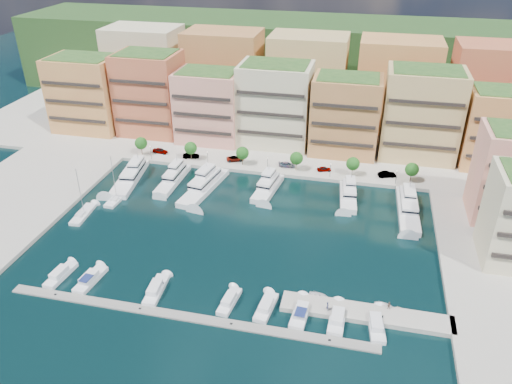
{
  "coord_description": "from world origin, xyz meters",
  "views": [
    {
      "loc": [
        25.64,
        -95.24,
        66.0
      ],
      "look_at": [
        1.62,
        9.4,
        6.0
      ],
      "focal_mm": 35.0,
      "sensor_mm": 36.0,
      "label": 1
    }
  ],
  "objects_px": {
    "sailboat_1": "(83,215)",
    "tender_3": "(398,308)",
    "cruiser_9": "(376,325)",
    "yacht_2": "(205,184)",
    "tree_4": "(353,164)",
    "car_4": "(324,169)",
    "yacht_0": "(131,176)",
    "sailboat_2": "(116,200)",
    "tree_3": "(296,158)",
    "cruiser_8": "(337,319)",
    "yacht_3": "(268,186)",
    "car_3": "(287,165)",
    "tender_2": "(384,306)",
    "cruiser_3": "(156,290)",
    "cruiser_1": "(90,280)",
    "cruiser_6": "(266,307)",
    "lamppost_3": "(330,168)",
    "lamppost_4": "(397,175)",
    "tree_5": "(412,170)",
    "cruiser_0": "(61,275)",
    "tree_0": "(141,143)",
    "yacht_1": "(174,178)",
    "tree_2": "(242,153)",
    "lamppost_2": "(267,162)",
    "lamppost_1": "(208,156)",
    "tender_0": "(319,296)",
    "car_5": "(387,174)",
    "person_0": "(328,306)",
    "yacht_6": "(408,207)",
    "lamppost_0": "(150,150)",
    "yacht_5": "(348,194)",
    "cruiser_5": "(229,302)",
    "person_1": "(389,305)",
    "car_2": "(235,158)",
    "tree_1": "(191,148)"
  },
  "relations": [
    {
      "from": "cruiser_8",
      "to": "car_2",
      "type": "height_order",
      "value": "car_2"
    },
    {
      "from": "sailboat_1",
      "to": "person_0",
      "type": "xyz_separation_m",
      "value": [
        63.05,
        -21.54,
        1.66
      ]
    },
    {
      "from": "yacht_1",
      "to": "yacht_2",
      "type": "height_order",
      "value": "same"
    },
    {
      "from": "tree_2",
      "to": "person_1",
      "type": "height_order",
      "value": "tree_2"
    },
    {
      "from": "cruiser_0",
      "to": "sailboat_2",
      "type": "bearing_deg",
      "value": 96.08
    },
    {
      "from": "lamppost_3",
      "to": "tender_3",
      "type": "height_order",
      "value": "lamppost_3"
    },
    {
      "from": "cruiser_1",
      "to": "cruiser_8",
      "type": "bearing_deg",
      "value": 0.03
    },
    {
      "from": "lamppost_4",
      "to": "yacht_2",
      "type": "bearing_deg",
      "value": -166.24
    },
    {
      "from": "cruiser_8",
      "to": "car_2",
      "type": "xyz_separation_m",
      "value": [
        -35.67,
        60.19,
        1.18
      ]
    },
    {
      "from": "sailboat_1",
      "to": "tender_3",
      "type": "bearing_deg",
      "value": -12.82
    },
    {
      "from": "cruiser_1",
      "to": "tender_0",
      "type": "relative_size",
      "value": 2.18
    },
    {
      "from": "tree_4",
      "to": "tender_3",
      "type": "bearing_deg",
      "value": -77.26
    },
    {
      "from": "yacht_5",
      "to": "tender_2",
      "type": "xyz_separation_m",
      "value": [
        9.61,
        -40.97,
        -0.81
      ]
    },
    {
      "from": "tree_2",
      "to": "car_3",
      "type": "height_order",
      "value": "tree_2"
    },
    {
      "from": "lamppost_2",
      "to": "car_2",
      "type": "xyz_separation_m",
      "value": [
        -10.81,
        4.4,
        -2.1
      ]
    },
    {
      "from": "sailboat_1",
      "to": "tender_2",
      "type": "xyz_separation_m",
      "value": [
        73.58,
        -17.32,
        0.1
      ]
    },
    {
      "from": "yacht_2",
      "to": "yacht_5",
      "type": "xyz_separation_m",
      "value": [
        38.68,
        3.24,
        0.0
      ]
    },
    {
      "from": "cruiser_0",
      "to": "sailboat_1",
      "type": "bearing_deg",
      "value": 109.28
    },
    {
      "from": "lamppost_1",
      "to": "cruiser_9",
      "type": "xyz_separation_m",
      "value": [
        49.89,
        -55.8,
        -3.28
      ]
    },
    {
      "from": "yacht_0",
      "to": "tender_2",
      "type": "relative_size",
      "value": 5.67
    },
    {
      "from": "lamppost_3",
      "to": "car_4",
      "type": "height_order",
      "value": "lamppost_3"
    },
    {
      "from": "cruiser_8",
      "to": "sailboat_2",
      "type": "height_order",
      "value": "sailboat_2"
    },
    {
      "from": "tree_4",
      "to": "car_4",
      "type": "distance_m",
      "value": 8.62
    },
    {
      "from": "tree_3",
      "to": "cruiser_8",
      "type": "height_order",
      "value": "tree_3"
    },
    {
      "from": "lamppost_1",
      "to": "tender_0",
      "type": "height_order",
      "value": "lamppost_1"
    },
    {
      "from": "tree_3",
      "to": "car_2",
      "type": "height_order",
      "value": "tree_3"
    },
    {
      "from": "car_3",
      "to": "yacht_2",
      "type": "bearing_deg",
      "value": 123.07
    },
    {
      "from": "lamppost_3",
      "to": "lamppost_4",
      "type": "xyz_separation_m",
      "value": [
        18.0,
        0.0,
        0.0
      ]
    },
    {
      "from": "cruiser_1",
      "to": "cruiser_6",
      "type": "xyz_separation_m",
      "value": [
        36.77,
        0.03,
        -0.02
      ]
    },
    {
      "from": "yacht_0",
      "to": "sailboat_2",
      "type": "xyz_separation_m",
      "value": [
        1.47,
        -12.15,
        -0.89
      ]
    },
    {
      "from": "tree_2",
      "to": "person_0",
      "type": "relative_size",
      "value": 2.93
    },
    {
      "from": "car_5",
      "to": "tree_4",
      "type": "bearing_deg",
      "value": 78.76
    },
    {
      "from": "yacht_3",
      "to": "tender_3",
      "type": "relative_size",
      "value": 9.86
    },
    {
      "from": "cruiser_3",
      "to": "tender_2",
      "type": "height_order",
      "value": "cruiser_3"
    },
    {
      "from": "tree_4",
      "to": "cruiser_3",
      "type": "height_order",
      "value": "tree_4"
    },
    {
      "from": "sailboat_1",
      "to": "car_5",
      "type": "xyz_separation_m",
      "value": [
        73.89,
        36.6,
        1.52
      ]
    },
    {
      "from": "cruiser_9",
      "to": "yacht_2",
      "type": "bearing_deg",
      "value": 137.21
    },
    {
      "from": "tree_5",
      "to": "tree_0",
      "type": "bearing_deg",
      "value": 180.0
    },
    {
      "from": "lamppost_2",
      "to": "yacht_3",
      "type": "height_order",
      "value": "yacht_3"
    },
    {
      "from": "yacht_0",
      "to": "yacht_6",
      "type": "xyz_separation_m",
      "value": [
        75.95,
        -0.26,
        0.0
      ]
    },
    {
      "from": "tender_3",
      "to": "car_3",
      "type": "relative_size",
      "value": 0.35
    },
    {
      "from": "tender_2",
      "to": "tender_3",
      "type": "relative_size",
      "value": 2.35
    },
    {
      "from": "tree_5",
      "to": "lamppost_3",
      "type": "bearing_deg",
      "value": -174.03
    },
    {
      "from": "tree_1",
      "to": "cruiser_6",
      "type": "distance_m",
      "value": 68.13
    },
    {
      "from": "tree_1",
      "to": "person_1",
      "type": "height_order",
      "value": "tree_1"
    },
    {
      "from": "cruiser_5",
      "to": "cruiser_9",
      "type": "bearing_deg",
      "value": -0.03
    },
    {
      "from": "tender_0",
      "to": "car_2",
      "type": "relative_size",
      "value": 0.78
    },
    {
      "from": "tree_5",
      "to": "cruiser_0",
      "type": "height_order",
      "value": "tree_5"
    },
    {
      "from": "yacht_6",
      "to": "lamppost_0",
      "type": "bearing_deg",
      "value": 170.65
    },
    {
      "from": "tree_2",
      "to": "lamppost_2",
      "type": "xyz_separation_m",
      "value": [
        8.0,
        -2.3,
        -0.92
      ]
    }
  ]
}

